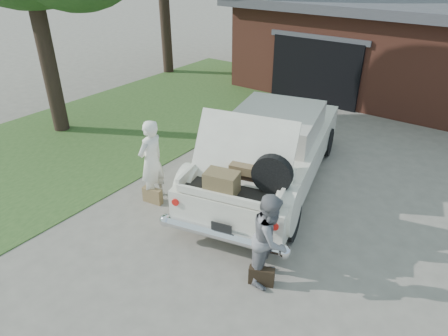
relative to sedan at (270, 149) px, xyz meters
The scene contains 8 objects.
ground 2.45m from the sedan, 91.43° to the right, with size 90.00×90.00×0.00m, color gray.
grass_strip 5.66m from the sedan, behind, with size 6.00×16.00×0.02m, color #2D4C1E.
house 9.26m from the sedan, 84.24° to the left, with size 12.80×7.80×3.30m.
sedan is the anchor object (origin of this frame).
woman_left 2.67m from the sedan, 128.49° to the right, with size 0.67×0.44×1.83m, color white.
woman_right 3.13m from the sedan, 59.65° to the right, with size 0.78×0.61×1.61m, color gray.
suitcase_left 2.81m from the sedan, 125.17° to the right, with size 0.44×0.14×0.34m, color olive.
suitcase_right 3.38m from the sedan, 61.53° to the right, with size 0.42×0.13×0.32m, color black.
Camera 1 is at (3.98, -4.88, 4.83)m, focal length 32.00 mm.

